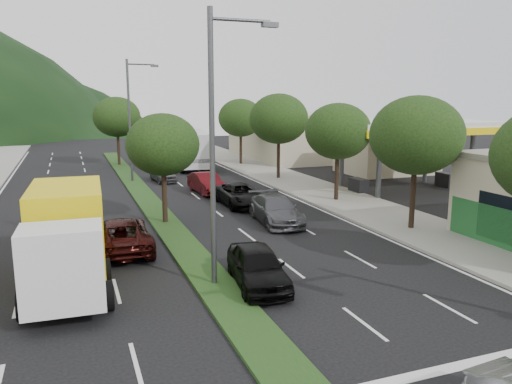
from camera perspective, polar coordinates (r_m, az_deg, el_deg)
name	(u,v)px	position (r m, az deg, el deg)	size (l,w,h in m)	color
sidewalk_right	(309,188)	(38.91, 6.13, 0.50)	(5.00, 90.00, 0.15)	gray
median	(141,192)	(38.11, -13.04, 0.04)	(1.60, 56.00, 0.12)	#1D3915
gas_canopy	(407,129)	(39.28, 16.83, 6.92)	(12.20, 8.20, 5.25)	silver
bldg_right_far	(290,136)	(58.62, 3.96, 6.45)	(10.00, 16.00, 5.20)	beige
tree_r_b	(416,135)	(27.09, 17.86, 6.17)	(4.80, 4.80, 6.94)	black
tree_r_c	(338,131)	(33.74, 9.36, 6.85)	(4.40, 4.40, 6.48)	black
tree_r_d	(279,119)	(42.66, 2.62, 8.35)	(5.00, 5.00, 7.17)	black
tree_r_e	(241,118)	(52.01, -1.77, 8.46)	(4.60, 4.60, 6.71)	black
tree_med_near	(163,145)	(27.71, -10.62, 5.33)	(4.00, 4.00, 6.02)	black
tree_med_far	(117,117)	(53.43, -15.61, 8.26)	(4.80, 4.80, 6.94)	black
streetlight_near	(218,137)	(17.94, -4.42, 6.34)	(2.60, 0.25, 10.00)	#47494C
streetlight_mid	(132,115)	(42.50, -14.00, 8.58)	(2.60, 0.25, 10.00)	#47494C
suv_maroon	(120,235)	(23.75, -15.25, -4.71)	(2.58, 5.59, 1.55)	black
car_queue_a	(258,266)	(18.79, 0.19, -8.49)	(1.80, 4.47, 1.52)	black
car_queue_b	(276,210)	(28.04, 2.28, -2.03)	(2.12, 5.22, 1.52)	#4B4B50
car_queue_c	(207,183)	(36.92, -5.67, 1.02)	(1.59, 4.57, 1.50)	#4C0C11
car_queue_d	(240,195)	(32.48, -1.81, -0.34)	(2.37, 5.15, 1.43)	black
car_queue_e	(163,174)	(42.56, -10.59, 2.04)	(1.54, 3.83, 1.31)	#4B4A4F
car_queue_f	(162,160)	(51.12, -10.68, 3.60)	(2.15, 5.29, 1.53)	black
box_truck	(67,241)	(19.82, -20.75, -5.26)	(3.16, 7.51, 3.65)	silver
motorhome	(192,149)	(50.30, -7.31, 4.93)	(4.06, 9.76, 3.64)	silver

